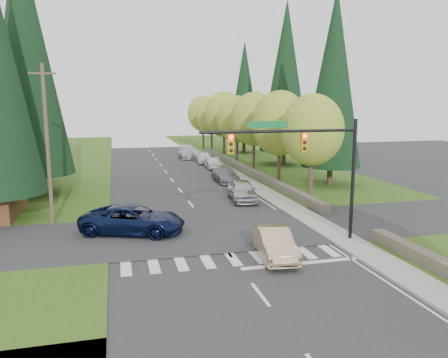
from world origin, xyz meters
name	(u,v)px	position (x,y,z in m)	size (l,w,h in m)	color
ground	(253,285)	(0.00, 0.00, 0.00)	(120.00, 120.00, 0.00)	#28282B
grass_east	(320,185)	(13.00, 20.00, 0.03)	(14.00, 110.00, 0.06)	#335316
grass_west	(19,200)	(-13.00, 20.00, 0.03)	(14.00, 110.00, 0.06)	#335316
cross_street	(212,232)	(0.00, 8.00, 0.00)	(120.00, 8.00, 0.10)	#28282B
sidewalk_east	(251,184)	(6.90, 22.00, 0.07)	(1.80, 80.00, 0.13)	gray
curb_east	(242,184)	(6.05, 22.00, 0.07)	(0.20, 80.00, 0.13)	gray
stone_wall_north	(244,168)	(8.60, 30.00, 0.35)	(0.70, 40.00, 0.70)	#4C4438
traffic_signal	(306,154)	(4.37, 4.50, 4.98)	(8.70, 0.37, 6.80)	black
utility_pole	(47,144)	(-9.50, 12.00, 5.14)	(1.60, 0.24, 10.00)	#473828
decid_tree_0	(312,130)	(9.20, 14.00, 5.60)	(4.80, 4.80, 8.37)	#38281C
decid_tree_1	(280,123)	(9.30, 21.00, 5.80)	(5.20, 5.20, 8.80)	#38281C
decid_tree_2	(254,119)	(9.10, 28.00, 5.93)	(5.00, 5.00, 8.82)	#38281C
decid_tree_3	(237,119)	(9.20, 35.00, 5.66)	(5.00, 5.00, 8.55)	#38281C
decid_tree_4	(224,115)	(9.30, 42.00, 6.06)	(5.40, 5.40, 9.18)	#38281C
decid_tree_5	(212,117)	(9.10, 49.00, 5.53)	(4.80, 4.80, 8.30)	#38281C
decid_tree_6	(203,114)	(9.20, 56.00, 5.86)	(5.20, 5.20, 8.86)	#38281C
conifer_w_c	(27,57)	(-12.00, 22.00, 11.29)	(6.46, 6.46, 20.80)	#38281C
conifer_w_e	(16,74)	(-14.00, 28.00, 10.29)	(5.78, 5.78, 18.80)	#38281C
conifer_e_a	(334,79)	(14.00, 20.00, 9.79)	(5.44, 5.44, 17.80)	#38281C
conifer_e_b	(286,77)	(15.00, 34.00, 10.79)	(6.12, 6.12, 19.80)	#38281C
conifer_e_c	(244,92)	(14.00, 48.00, 9.29)	(5.10, 5.10, 16.80)	#38281C
sedan_champagne	(274,243)	(2.06, 2.92, 0.73)	(1.55, 4.43, 1.46)	#CEAE89
suv_navy	(133,220)	(-4.60, 8.77, 0.84)	(2.80, 6.07, 1.69)	#0A1334
parked_car_a	(242,190)	(4.20, 15.75, 0.82)	(1.93, 4.80, 1.64)	#B0AFB4
parked_car_b	(226,175)	(4.93, 24.01, 0.71)	(1.99, 4.90, 1.42)	slate
parked_car_c	(213,163)	(5.60, 32.75, 0.66)	(1.40, 4.02, 1.32)	#A7A6AB
parked_car_d	(204,157)	(5.60, 37.76, 0.76)	(1.79, 4.45, 1.52)	silver
parked_car_e	(187,154)	(4.20, 43.00, 0.68)	(1.92, 4.71, 1.37)	#B6B7BB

